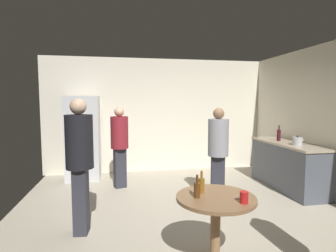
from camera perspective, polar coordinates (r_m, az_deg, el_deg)
ground_plane at (r=4.29m, az=3.25°, el=-18.62°), size 5.20×5.20×0.10m
wall_back at (r=6.52m, az=-2.17°, el=2.26°), size 5.32×0.06×2.70m
refrigerator at (r=6.11m, az=-17.58°, el=-2.41°), size 0.70×0.68×1.80m
kitchen_counter at (r=5.75m, az=24.15°, el=-7.63°), size 0.64×1.77×0.90m
kettle at (r=5.39m, az=25.74°, el=-2.90°), size 0.24×0.17×0.18m
wine_bottle_on_counter at (r=5.82m, az=22.43°, el=-1.75°), size 0.08×0.08×0.31m
foreground_table at (r=2.86m, az=10.08°, el=-16.43°), size 0.80×0.80×0.73m
beer_bottle_amber at (r=2.88m, az=7.11°, el=-12.27°), size 0.06×0.06×0.23m
beer_bottle_brown at (r=2.74m, az=6.16°, el=-13.20°), size 0.06×0.06×0.23m
plastic_cup_red at (r=2.69m, az=15.81°, el=-14.35°), size 0.08×0.08×0.11m
person_in_gray_shirt at (r=4.58m, az=10.57°, el=-4.48°), size 0.42×0.42×1.58m
person_in_maroon_shirt at (r=5.31m, az=-10.23°, el=-3.14°), size 0.42×0.42×1.58m
person_in_black_shirt at (r=3.56m, az=-18.23°, el=-5.95°), size 0.37×0.37×1.72m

